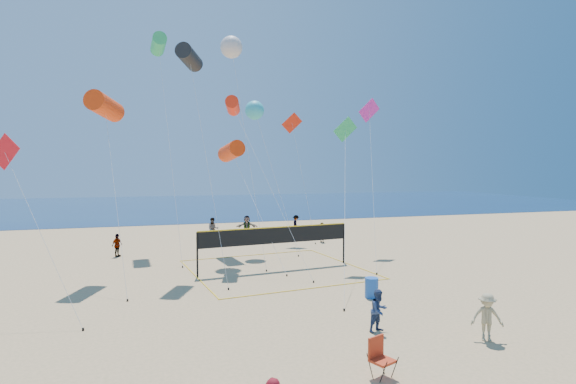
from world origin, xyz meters
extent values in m
cube|color=navy|center=(0.00, 62.00, 0.01)|extent=(140.00, 50.00, 0.03)
imported|color=navy|center=(2.91, 3.52, 0.76)|extent=(0.88, 0.77, 1.52)
imported|color=tan|center=(6.01, 1.71, 0.81)|extent=(1.20, 1.01, 1.62)
imported|color=gray|center=(-7.10, 20.76, 0.76)|extent=(0.84, 0.94, 1.52)
imported|color=gray|center=(2.65, 25.81, 0.96)|extent=(1.87, 1.00, 1.93)
imported|color=gray|center=(7.98, 22.29, 0.78)|extent=(0.55, 0.67, 1.57)
imported|color=gray|center=(-0.16, 25.70, 0.92)|extent=(0.94, 0.76, 1.85)
imported|color=gray|center=(7.49, 27.56, 0.82)|extent=(0.75, 1.14, 1.65)
cube|color=#BA3115|center=(1.28, 0.26, 0.49)|extent=(0.76, 0.73, 0.07)
cube|color=#BA3115|center=(1.19, 0.49, 0.82)|extent=(0.58, 0.27, 0.60)
cylinder|color=black|center=(1.14, -0.03, 0.27)|extent=(0.13, 0.29, 0.78)
cylinder|color=black|center=(0.98, 0.38, 0.27)|extent=(0.13, 0.29, 0.78)
cylinder|color=black|center=(1.59, 0.15, 0.27)|extent=(0.13, 0.29, 0.78)
cylinder|color=black|center=(1.43, 0.56, 0.27)|extent=(0.13, 0.29, 0.78)
cylinder|color=#1B52B2|center=(4.64, 7.42, 0.45)|extent=(0.74, 0.74, 0.90)
cylinder|color=black|center=(-2.54, 13.56, 1.21)|extent=(0.10, 0.10, 2.42)
cylinder|color=black|center=(6.47, 14.70, 1.21)|extent=(0.10, 0.10, 2.42)
cube|color=black|center=(1.97, 14.13, 1.97)|extent=(9.01, 1.16, 0.91)
cube|color=yellow|center=(1.97, 14.13, 2.45)|extent=(9.01, 1.17, 0.06)
cube|color=yellow|center=(2.54, 9.62, 0.01)|extent=(9.21, 1.21, 0.02)
cube|color=yellow|center=(1.40, 18.63, 0.01)|extent=(9.21, 1.21, 0.02)
cylinder|color=#EC380A|center=(-7.17, 15.43, 9.16)|extent=(1.94, 2.87, 1.45)
cylinder|color=silver|center=(-6.54, 12.70, 4.61)|extent=(1.29, 5.48, 9.12)
cylinder|color=black|center=(-5.90, 9.97, 0.05)|extent=(0.08, 0.08, 0.10)
cylinder|color=black|center=(-2.68, 15.63, 12.11)|extent=(1.74, 2.43, 1.22)
cylinder|color=silver|center=(-2.02, 13.09, 6.08)|extent=(1.34, 5.10, 12.07)
cylinder|color=black|center=(-1.35, 10.55, 0.05)|extent=(0.08, 0.08, 0.10)
cylinder|color=#FF2B10|center=(-0.04, 16.66, 9.64)|extent=(1.22, 2.04, 1.04)
cylinder|color=silver|center=(1.49, 13.65, 4.85)|extent=(3.09, 6.03, 9.60)
cylinder|color=black|center=(3.03, 10.65, 0.05)|extent=(0.08, 0.08, 0.10)
cube|color=red|center=(-10.43, 9.88, 6.50)|extent=(1.31, 0.76, 1.48)
cylinder|color=silver|center=(-8.83, 8.26, 3.27)|extent=(3.21, 3.26, 6.46)
cylinder|color=black|center=(-7.24, 6.64, 0.05)|extent=(0.08, 0.08, 0.10)
cube|color=#30BC62|center=(6.31, 14.21, 8.17)|extent=(1.57, 0.23, 1.55)
cylinder|color=silver|center=(4.49, 10.10, 4.11)|extent=(3.66, 8.23, 8.13)
cylinder|color=black|center=(2.67, 5.99, 0.05)|extent=(0.08, 0.08, 0.10)
cube|color=#ED2EAA|center=(10.05, 18.47, 9.96)|extent=(1.76, 0.27, 1.75)
cylinder|color=silver|center=(8.50, 14.88, 5.01)|extent=(3.11, 7.20, 9.92)
cylinder|color=black|center=(6.95, 11.29, 0.05)|extent=(0.08, 0.08, 0.10)
sphere|color=beige|center=(0.48, 20.06, 14.06)|extent=(1.65, 1.65, 1.49)
cylinder|color=silver|center=(0.90, 16.92, 7.06)|extent=(0.87, 6.29, 14.02)
cylinder|color=black|center=(1.33, 13.78, 0.05)|extent=(0.08, 0.08, 0.10)
sphere|color=#33B8CA|center=(2.18, 20.58, 9.94)|extent=(1.40, 1.40, 1.35)
cylinder|color=silver|center=(3.30, 18.99, 4.99)|extent=(2.25, 3.21, 9.89)
cylinder|color=black|center=(4.42, 17.39, 0.05)|extent=(0.08, 0.08, 0.10)
cylinder|color=#30BC62|center=(-4.23, 24.01, 14.93)|extent=(1.19, 2.47, 1.31)
cylinder|color=silver|center=(-3.70, 20.07, 7.49)|extent=(1.08, 7.89, 14.89)
cylinder|color=black|center=(-3.17, 16.13, 0.05)|extent=(0.08, 0.08, 0.10)
cube|color=#FF2B10|center=(6.02, 24.05, 9.49)|extent=(1.70, 0.30, 1.68)
cylinder|color=silver|center=(6.60, 22.85, 4.77)|extent=(1.18, 2.42, 9.45)
cylinder|color=black|center=(7.18, 21.65, 0.05)|extent=(0.08, 0.08, 0.10)
cylinder|color=#EC380A|center=(0.40, 19.93, 7.00)|extent=(1.54, 2.82, 1.46)
cylinder|color=silver|center=(1.26, 16.15, 3.53)|extent=(1.73, 7.56, 6.97)
cylinder|color=black|center=(2.12, 12.38, 0.05)|extent=(0.08, 0.08, 0.10)
camera|label=1|loc=(-4.73, -10.64, 5.83)|focal=28.00mm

